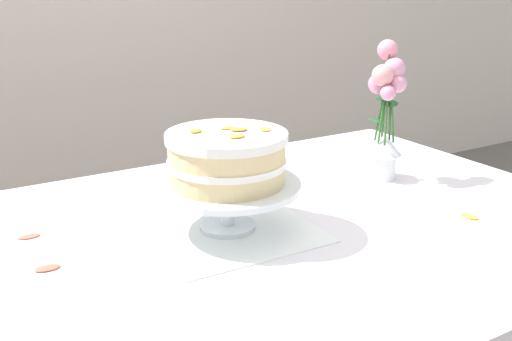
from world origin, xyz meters
TOP-DOWN VIEW (x-y plane):
  - dining_table at (0.00, -0.03)m, footprint 1.40×1.00m
  - linen_napkin at (-0.09, 0.02)m, footprint 0.33×0.33m
  - cake_stand at (-0.09, 0.02)m, footprint 0.29×0.29m
  - layer_cake at (-0.09, 0.02)m, footprint 0.23×0.23m
  - flower_vase at (0.39, 0.11)m, footprint 0.09×0.09m
  - loose_petal_0 at (-0.44, 0.04)m, footprint 0.05×0.03m
  - loose_petal_1 at (-0.44, 0.19)m, footprint 0.04×0.02m
  - loose_petal_2 at (0.37, -0.18)m, footprint 0.03×0.04m

SIDE VIEW (x-z plane):
  - dining_table at x=0.00m, z-range 0.28..1.02m
  - linen_napkin at x=-0.09m, z-range 0.74..0.74m
  - loose_petal_1 at x=-0.44m, z-range 0.74..0.74m
  - loose_petal_0 at x=-0.44m, z-range 0.74..0.75m
  - loose_petal_2 at x=0.37m, z-range 0.74..0.75m
  - cake_stand at x=-0.09m, z-range 0.77..0.87m
  - layer_cake at x=-0.09m, z-range 0.84..0.94m
  - flower_vase at x=0.39m, z-range 0.73..1.07m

